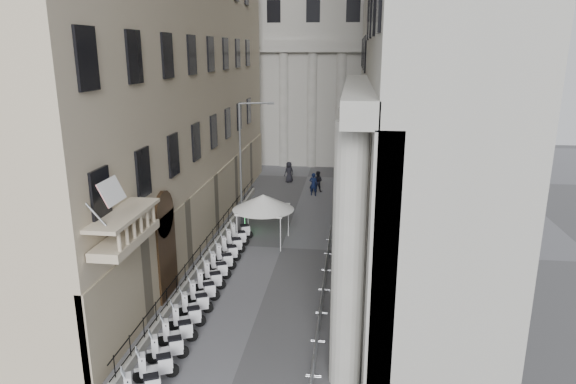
% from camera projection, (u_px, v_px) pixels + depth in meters
% --- Properties ---
extents(far_building, '(22.00, 10.00, 30.00)m').
position_uv_depth(far_building, '(316.00, 24.00, 56.43)').
color(far_building, '#B3B0A9').
rests_on(far_building, ground).
extents(iron_fence, '(0.30, 28.00, 1.40)m').
position_uv_depth(iron_fence, '(211.00, 252.00, 32.31)').
color(iron_fence, black).
rests_on(iron_fence, ground).
extents(blue_awning, '(1.60, 3.00, 3.00)m').
position_uv_depth(blue_awning, '(348.00, 217.00, 38.95)').
color(blue_awning, navy).
rests_on(blue_awning, ground).
extents(flag, '(1.00, 1.40, 8.20)m').
position_uv_depth(flag, '(130.00, 379.00, 19.85)').
color(flag, '#9E0C11').
rests_on(flag, ground).
extents(scooter_1, '(1.51, 1.09, 1.50)m').
position_uv_depth(scooter_1, '(157.00, 379.00, 19.82)').
color(scooter_1, white).
rests_on(scooter_1, ground).
extents(scooter_2, '(1.51, 1.09, 1.50)m').
position_uv_depth(scooter_2, '(169.00, 360.00, 21.03)').
color(scooter_2, white).
rests_on(scooter_2, ground).
extents(scooter_3, '(1.51, 1.09, 1.50)m').
position_uv_depth(scooter_3, '(179.00, 343.00, 22.25)').
color(scooter_3, white).
rests_on(scooter_3, ground).
extents(scooter_4, '(1.51, 1.09, 1.50)m').
position_uv_depth(scooter_4, '(188.00, 328.00, 23.46)').
color(scooter_4, white).
rests_on(scooter_4, ground).
extents(scooter_5, '(1.51, 1.09, 1.50)m').
position_uv_depth(scooter_5, '(196.00, 314.00, 24.67)').
color(scooter_5, white).
rests_on(scooter_5, ground).
extents(scooter_6, '(1.51, 1.09, 1.50)m').
position_uv_depth(scooter_6, '(203.00, 302.00, 25.89)').
color(scooter_6, white).
rests_on(scooter_6, ground).
extents(scooter_7, '(1.51, 1.09, 1.50)m').
position_uv_depth(scooter_7, '(210.00, 291.00, 27.10)').
color(scooter_7, white).
rests_on(scooter_7, ground).
extents(scooter_8, '(1.51, 1.09, 1.50)m').
position_uv_depth(scooter_8, '(216.00, 280.00, 28.32)').
color(scooter_8, white).
rests_on(scooter_8, ground).
extents(scooter_9, '(1.51, 1.09, 1.50)m').
position_uv_depth(scooter_9, '(222.00, 271.00, 29.53)').
color(scooter_9, white).
rests_on(scooter_9, ground).
extents(scooter_10, '(1.51, 1.09, 1.50)m').
position_uv_depth(scooter_10, '(227.00, 262.00, 30.74)').
color(scooter_10, white).
rests_on(scooter_10, ground).
extents(scooter_11, '(1.51, 1.09, 1.50)m').
position_uv_depth(scooter_11, '(232.00, 254.00, 31.96)').
color(scooter_11, white).
rests_on(scooter_11, ground).
extents(scooter_12, '(1.51, 1.09, 1.50)m').
position_uv_depth(scooter_12, '(236.00, 246.00, 33.17)').
color(scooter_12, white).
rests_on(scooter_12, ground).
extents(scooter_13, '(1.51, 1.09, 1.50)m').
position_uv_depth(scooter_13, '(241.00, 239.00, 34.38)').
color(scooter_13, white).
rests_on(scooter_13, ground).
extents(barrier_1, '(0.60, 2.40, 1.10)m').
position_uv_depth(barrier_1, '(316.00, 358.00, 21.18)').
color(barrier_1, '#A5A8AD').
rests_on(barrier_1, ground).
extents(barrier_2, '(0.60, 2.40, 1.10)m').
position_uv_depth(barrier_2, '(320.00, 327.00, 23.57)').
color(barrier_2, '#A5A8AD').
rests_on(barrier_2, ground).
extents(barrier_3, '(0.60, 2.40, 1.10)m').
position_uv_depth(barrier_3, '(323.00, 301.00, 25.96)').
color(barrier_3, '#A5A8AD').
rests_on(barrier_3, ground).
extents(barrier_4, '(0.60, 2.40, 1.10)m').
position_uv_depth(barrier_4, '(325.00, 280.00, 28.35)').
color(barrier_4, '#A5A8AD').
rests_on(barrier_4, ground).
extents(barrier_5, '(0.60, 2.40, 1.10)m').
position_uv_depth(barrier_5, '(328.00, 262.00, 30.74)').
color(barrier_5, '#A5A8AD').
rests_on(barrier_5, ground).
extents(barrier_6, '(0.60, 2.40, 1.10)m').
position_uv_depth(barrier_6, '(330.00, 247.00, 33.13)').
color(barrier_6, '#A5A8AD').
rests_on(barrier_6, ground).
extents(security_tent, '(4.02, 4.02, 3.27)m').
position_uv_depth(security_tent, '(262.00, 202.00, 33.30)').
color(security_tent, white).
rests_on(security_tent, ground).
extents(street_lamp, '(2.62, 1.15, 8.45)m').
position_uv_depth(street_lamp, '(244.00, 147.00, 39.26)').
color(street_lamp, gray).
rests_on(street_lamp, ground).
extents(info_kiosk, '(0.44, 0.85, 1.72)m').
position_uv_depth(info_kiosk, '(243.00, 220.00, 35.67)').
color(info_kiosk, black).
rests_on(info_kiosk, ground).
extents(pedestrian_a, '(0.81, 0.61, 2.02)m').
position_uv_depth(pedestrian_a, '(313.00, 184.00, 44.46)').
color(pedestrian_a, black).
rests_on(pedestrian_a, ground).
extents(pedestrian_b, '(1.02, 0.86, 1.87)m').
position_uv_depth(pedestrian_b, '(318.00, 181.00, 45.75)').
color(pedestrian_b, black).
rests_on(pedestrian_b, ground).
extents(pedestrian_c, '(1.15, 1.11, 1.99)m').
position_uv_depth(pedestrian_c, '(289.00, 172.00, 48.92)').
color(pedestrian_c, black).
rests_on(pedestrian_c, ground).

